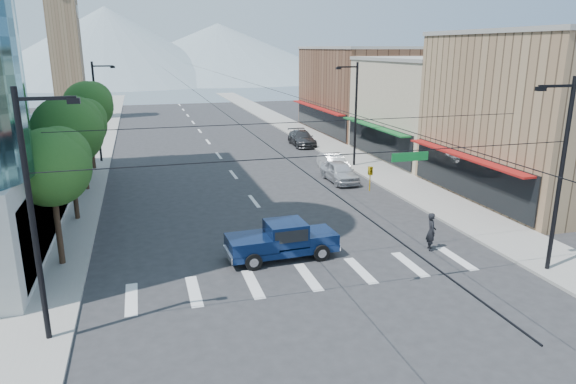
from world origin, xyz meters
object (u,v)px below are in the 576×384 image
Objects in this scene: pickup_truck at (282,240)px; parked_car_mid at (333,163)px; pedestrian at (431,231)px; parked_car_near at (340,172)px; parked_car_far at (302,138)px.

pickup_truck reaches higher than parked_car_mid.
pickup_truck is 1.26× the size of parked_car_mid.
pedestrian is 0.43× the size of parked_car_near.
parked_car_far is at bearing 85.91° from parked_car_mid.
pedestrian is at bearing -92.42° from parked_car_near.
parked_car_far is at bearing 83.54° from parked_car_near.
pickup_truck is at bearing -106.48° from parked_car_far.
parked_car_near is at bearing 55.29° from pickup_truck.
parked_car_far is (1.00, 12.08, 0.05)m from parked_car_mid.
pickup_truck is 19.18m from parked_car_mid.
parked_car_mid is 12.13m from parked_car_far.
parked_car_mid is at bearing 77.07° from parked_car_near.
pickup_truck is 15.80m from parked_car_near.
parked_car_near is at bearing -93.68° from parked_car_far.
pickup_truck is 2.81× the size of pedestrian.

